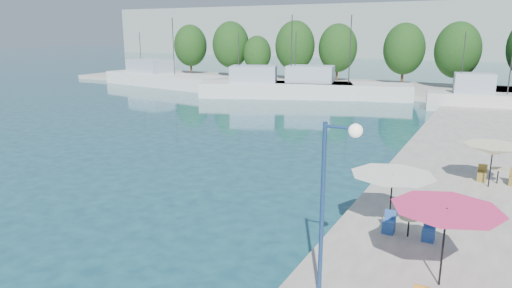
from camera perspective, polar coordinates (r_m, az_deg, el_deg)
The scene contains 19 objects.
quay_far at distance 66.34m, azimuth 11.32°, elevation 7.06°, with size 90.00×16.00×0.60m, color gray.
hill_west at distance 161.40m, azimuth 13.76°, elevation 13.55°, with size 180.00×40.00×16.00m, color gray.
trawler_01 at distance 70.03m, azimuth -11.62°, elevation 8.03°, with size 21.78×8.89×10.20m.
trawler_02 at distance 56.57m, azimuth 2.01°, elevation 6.97°, with size 18.86×11.18×10.20m.
trawler_03 at distance 56.98m, azimuth 9.07°, elevation 6.85°, with size 19.29×8.95×10.20m.
trawler_04 at distance 51.84m, azimuth 27.10°, elevation 4.83°, with size 12.81×5.09×10.20m.
tree_01 at distance 82.25m, azimuth -8.20°, elevation 12.09°, with size 5.72×5.72×8.46m.
tree_02 at distance 76.88m, azimuth -3.17°, elevation 12.29°, with size 6.03×6.03×8.93m.
tree_03 at distance 74.59m, azimuth 0.15°, elevation 11.25°, with size 4.49×4.49×6.65m.
tree_04 at distance 71.10m, azimuth 4.89°, elevation 12.13°, with size 6.03×6.03×8.92m.
tree_05 at distance 70.38m, azimuth 10.18°, elevation 11.73°, with size 5.72×5.72×8.46m.
tree_06 at distance 68.54m, azimuth 18.04°, elevation 11.24°, with size 5.74×5.74×8.50m.
tree_07 at distance 65.32m, azimuth 23.89°, elevation 10.68°, with size 5.78×5.78×8.56m.
umbrella_pink at distance 14.19m, azimuth 22.67°, elevation -8.38°, with size 3.14×3.14×2.41m.
umbrella_white at distance 17.54m, azimuth 16.67°, elevation -4.47°, with size 3.11×3.11×2.18m.
umbrella_cream at distance 24.29m, azimuth 27.49°, elevation -0.66°, with size 2.66×2.66×2.08m.
cafe_table_02 at distance 17.74m, azimuth 18.49°, elevation -10.08°, with size 1.82×0.70×0.76m.
cafe_table_03 at distance 25.41m, azimuth 27.95°, elevation -3.75°, with size 1.82×0.70×0.76m.
street_lamp at distance 12.23m, azimuth 9.83°, elevation -4.39°, with size 1.04×0.36×5.03m.
Camera 1 is at (11.03, 3.91, 7.88)m, focal length 32.00 mm.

